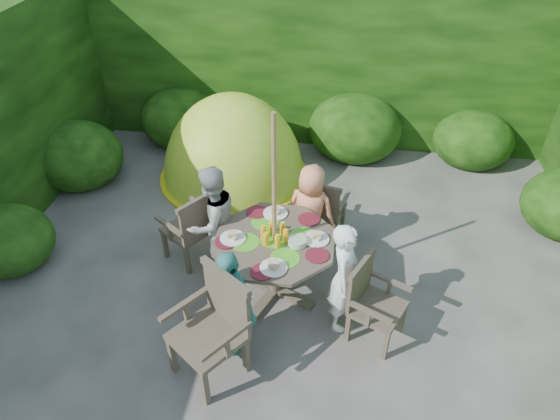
# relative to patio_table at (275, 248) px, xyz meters

# --- Properties ---
(ground) EXTENTS (60.00, 60.00, 0.00)m
(ground) POSITION_rel_patio_table_xyz_m (0.18, -0.13, -0.65)
(ground) COLOR #413F3A
(ground) RESTS_ON ground
(hedge_enclosure) EXTENTS (9.00, 9.00, 2.50)m
(hedge_enclosure) POSITION_rel_patio_table_xyz_m (0.18, 1.20, 0.60)
(hedge_enclosure) COLOR black
(hedge_enclosure) RESTS_ON ground
(patio_table) EXTENTS (1.74, 1.74, 0.93)m
(patio_table) POSITION_rel_patio_table_xyz_m (0.00, 0.00, 0.00)
(patio_table) COLOR #3E3528
(patio_table) RESTS_ON ground
(parasol_pole) EXTENTS (0.06, 0.06, 2.20)m
(parasol_pole) POSITION_rel_patio_table_xyz_m (-0.00, 0.00, 0.45)
(parasol_pole) COLOR olive
(parasol_pole) RESTS_ON ground
(garden_chair_right) EXTENTS (0.64, 0.67, 0.87)m
(garden_chair_right) POSITION_rel_patio_table_xyz_m (1.01, -0.42, -0.18)
(garden_chair_right) COLOR #3E3528
(garden_chair_right) RESTS_ON ground
(garden_chair_left) EXTENTS (0.71, 0.73, 0.92)m
(garden_chair_left) POSITION_rel_patio_table_xyz_m (-1.03, 0.41, -0.16)
(garden_chair_left) COLOR #3E3528
(garden_chair_left) RESTS_ON ground
(garden_chair_back) EXTENTS (0.61, 0.56, 0.86)m
(garden_chair_back) POSITION_rel_patio_table_xyz_m (0.43, 1.02, -0.19)
(garden_chair_back) COLOR #3E3528
(garden_chair_back) RESTS_ON ground
(garden_chair_front) EXTENTS (0.84, 0.82, 1.05)m
(garden_chair_front) POSITION_rel_patio_table_xyz_m (-0.40, -1.01, -0.09)
(garden_chair_front) COLOR #3E3528
(garden_chair_front) RESTS_ON ground
(child_right) EXTENTS (0.35, 0.49, 1.27)m
(child_right) POSITION_rel_patio_table_xyz_m (0.73, -0.31, -0.02)
(child_right) COLOR white
(child_right) RESTS_ON ground
(child_left) EXTENTS (0.79, 0.83, 1.36)m
(child_left) POSITION_rel_patio_table_xyz_m (-0.74, 0.31, 0.03)
(child_left) COLOR #AAABA5
(child_left) RESTS_ON ground
(child_back) EXTENTS (0.67, 0.53, 1.21)m
(child_back) POSITION_rel_patio_table_xyz_m (0.30, 0.74, -0.05)
(child_back) COLOR #FE9769
(child_back) RESTS_ON ground
(child_front) EXTENTS (0.73, 0.68, 1.20)m
(child_front) POSITION_rel_patio_table_xyz_m (-0.31, -0.74, -0.05)
(child_front) COLOR #4AAD9F
(child_front) RESTS_ON ground
(dome_tent) EXTENTS (2.45, 2.45, 2.51)m
(dome_tent) POSITION_rel_patio_table_xyz_m (-0.96, 2.26, -0.65)
(dome_tent) COLOR #A8D328
(dome_tent) RESTS_ON ground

